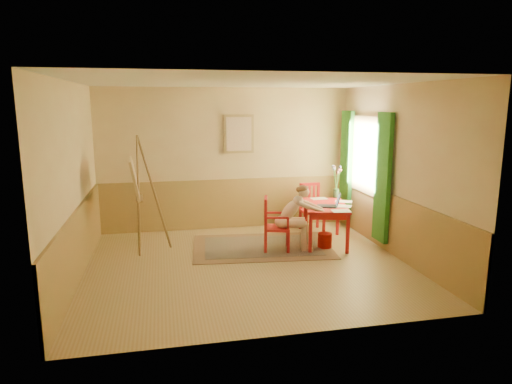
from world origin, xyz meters
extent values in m
cube|color=tan|center=(0.00, 0.00, -0.01)|extent=(5.00, 4.50, 0.02)
cube|color=white|center=(0.00, 0.00, 2.81)|extent=(5.00, 4.50, 0.02)
cube|color=#D3B181|center=(0.00, 2.26, 1.40)|extent=(5.00, 0.02, 2.80)
cube|color=#D3B181|center=(0.00, -2.26, 1.40)|extent=(5.00, 0.02, 2.80)
cube|color=#D3B181|center=(-2.51, 0.00, 1.40)|extent=(0.02, 4.50, 2.80)
cube|color=#D3B181|center=(2.51, 0.00, 1.40)|extent=(0.02, 4.50, 2.80)
cube|color=#A8864A|center=(0.00, 2.23, 0.50)|extent=(5.00, 0.04, 1.00)
cube|color=#A8864A|center=(-2.48, 0.00, 0.50)|extent=(0.04, 4.50, 1.00)
cube|color=#A8864A|center=(2.48, 0.00, 0.50)|extent=(0.04, 4.50, 1.00)
cube|color=white|center=(2.47, 1.10, 1.55)|extent=(0.02, 1.00, 1.30)
cube|color=tan|center=(2.45, 1.10, 1.55)|extent=(0.03, 1.12, 1.42)
cube|color=#31802F|center=(2.40, 0.32, 1.25)|extent=(0.08, 0.45, 2.20)
cube|color=#31802F|center=(2.40, 1.88, 1.25)|extent=(0.08, 0.45, 2.20)
cube|color=tan|center=(0.25, 2.21, 1.90)|extent=(0.60, 0.04, 0.76)
cube|color=beige|center=(0.25, 2.19, 1.90)|extent=(0.50, 0.02, 0.66)
cube|color=#8C7251|center=(0.42, 0.83, 0.01)|extent=(2.55, 1.83, 0.01)
cube|color=black|center=(0.42, 0.83, 0.01)|extent=(2.11, 1.39, 0.01)
cube|color=red|center=(1.57, 0.80, 0.70)|extent=(0.98, 1.33, 0.04)
cube|color=red|center=(1.57, 0.80, 0.63)|extent=(0.86, 1.21, 0.10)
cube|color=red|center=(1.14, 0.33, 0.34)|extent=(0.07, 0.07, 0.68)
cube|color=red|center=(1.75, 0.19, 0.34)|extent=(0.07, 0.07, 0.68)
cube|color=red|center=(1.39, 1.41, 0.34)|extent=(0.07, 0.07, 0.68)
cube|color=red|center=(2.00, 1.26, 0.34)|extent=(0.07, 0.07, 0.68)
cube|color=red|center=(0.62, 0.60, 0.40)|extent=(0.51, 0.50, 0.04)
cube|color=red|center=(0.40, 0.47, 0.19)|extent=(0.06, 0.06, 0.38)
cube|color=red|center=(0.77, 0.38, 0.19)|extent=(0.06, 0.06, 0.38)
cube|color=red|center=(0.48, 0.82, 0.19)|extent=(0.06, 0.06, 0.38)
cube|color=red|center=(0.85, 0.73, 0.19)|extent=(0.06, 0.06, 0.38)
cube|color=red|center=(0.40, 0.47, 0.67)|extent=(0.06, 0.06, 0.51)
cube|color=red|center=(0.48, 0.82, 0.67)|extent=(0.06, 0.06, 0.51)
cube|color=red|center=(0.44, 0.64, 0.90)|extent=(0.14, 0.41, 0.06)
cube|color=red|center=(0.42, 0.55, 0.66)|extent=(0.04, 0.05, 0.42)
cube|color=red|center=(0.44, 0.64, 0.66)|extent=(0.04, 0.05, 0.42)
cube|color=red|center=(0.46, 0.73, 0.66)|extent=(0.04, 0.05, 0.42)
cube|color=red|center=(0.58, 0.42, 0.62)|extent=(0.38, 0.13, 0.03)
cube|color=red|center=(0.76, 0.38, 0.52)|extent=(0.05, 0.05, 0.20)
cube|color=red|center=(0.67, 0.77, 0.62)|extent=(0.38, 0.13, 0.03)
cube|color=red|center=(0.84, 0.73, 0.52)|extent=(0.05, 0.05, 0.20)
cube|color=red|center=(1.62, 1.64, 0.40)|extent=(0.42, 0.43, 0.04)
cube|color=red|center=(1.43, 1.83, 0.19)|extent=(0.05, 0.05, 0.38)
cube|color=red|center=(1.43, 1.45, 0.19)|extent=(0.05, 0.05, 0.38)
cube|color=red|center=(1.80, 1.83, 0.19)|extent=(0.05, 0.05, 0.38)
cube|color=red|center=(1.80, 1.45, 0.19)|extent=(0.05, 0.05, 0.38)
cube|color=red|center=(1.43, 1.83, 0.68)|extent=(0.05, 0.05, 0.51)
cube|color=red|center=(1.80, 1.83, 0.68)|extent=(0.05, 0.05, 0.51)
cube|color=red|center=(1.62, 1.83, 0.91)|extent=(0.41, 0.05, 0.06)
cube|color=red|center=(1.52, 1.83, 0.66)|extent=(0.04, 0.03, 0.42)
cube|color=red|center=(1.62, 1.83, 0.66)|extent=(0.04, 0.03, 0.42)
cube|color=red|center=(1.71, 1.83, 0.66)|extent=(0.04, 0.03, 0.42)
cube|color=red|center=(1.43, 1.64, 0.63)|extent=(0.04, 0.38, 0.03)
cube|color=red|center=(1.43, 1.46, 0.52)|extent=(0.04, 0.04, 0.21)
cube|color=red|center=(1.80, 1.64, 0.63)|extent=(0.04, 0.38, 0.03)
cube|color=red|center=(1.80, 1.46, 0.52)|extent=(0.04, 0.04, 0.21)
ellipsoid|color=beige|center=(0.71, 0.59, 0.50)|extent=(0.33, 0.37, 0.21)
cylinder|color=beige|center=(0.88, 0.47, 0.49)|extent=(0.42, 0.23, 0.14)
cylinder|color=beige|center=(0.92, 0.62, 0.49)|extent=(0.42, 0.23, 0.14)
cylinder|color=beige|center=(1.06, 0.42, 0.26)|extent=(0.13, 0.13, 0.46)
cylinder|color=beige|center=(1.10, 0.58, 0.26)|extent=(0.13, 0.13, 0.46)
cube|color=beige|center=(1.12, 0.41, 0.03)|extent=(0.20, 0.12, 0.07)
cube|color=beige|center=(1.16, 0.57, 0.03)|extent=(0.20, 0.12, 0.07)
ellipsoid|color=beige|center=(0.85, 0.56, 0.71)|extent=(0.49, 0.36, 0.48)
ellipsoid|color=beige|center=(0.98, 0.53, 0.88)|extent=(0.24, 0.31, 0.16)
sphere|color=beige|center=(1.07, 0.50, 1.03)|extent=(0.22, 0.22, 0.18)
ellipsoid|color=brown|center=(1.05, 0.51, 1.08)|extent=(0.21, 0.21, 0.13)
sphere|color=brown|center=(0.98, 0.53, 1.07)|extent=(0.12, 0.12, 0.10)
cylinder|color=beige|center=(1.03, 0.38, 0.83)|extent=(0.21, 0.14, 0.14)
cylinder|color=beige|center=(1.23, 0.35, 0.75)|extent=(0.27, 0.07, 0.15)
sphere|color=beige|center=(1.11, 0.35, 0.80)|extent=(0.10, 0.10, 0.08)
sphere|color=beige|center=(1.35, 0.35, 0.71)|extent=(0.08, 0.08, 0.07)
cylinder|color=beige|center=(1.09, 0.64, 0.83)|extent=(0.21, 0.11, 0.14)
cylinder|color=beige|center=(1.28, 0.57, 0.75)|extent=(0.27, 0.18, 0.15)
sphere|color=beige|center=(1.18, 0.62, 0.80)|extent=(0.10, 0.10, 0.08)
sphere|color=beige|center=(1.39, 0.51, 0.71)|extent=(0.08, 0.08, 0.07)
cube|color=#1E2338|center=(1.54, 0.65, 0.73)|extent=(0.39, 0.33, 0.02)
cube|color=#2D3342|center=(1.54, 0.65, 0.73)|extent=(0.33, 0.27, 0.00)
cube|color=#1E2338|center=(1.72, 0.59, 0.85)|extent=(0.14, 0.25, 0.22)
cube|color=#99BFF2|center=(1.71, 0.59, 0.84)|extent=(0.11, 0.20, 0.18)
cube|color=white|center=(1.65, 0.27, 0.72)|extent=(0.33, 0.25, 0.00)
cube|color=white|center=(1.98, 0.97, 0.72)|extent=(0.37, 0.33, 0.00)
cube|color=white|center=(1.63, 1.31, 0.72)|extent=(0.31, 0.23, 0.00)
cube|color=white|center=(1.81, 0.62, 0.72)|extent=(0.38, 0.35, 0.00)
cylinder|color=#3F724C|center=(1.98, 1.34, 0.80)|extent=(0.12, 0.12, 0.17)
cylinder|color=#3F7233|center=(1.97, 1.41, 1.08)|extent=(0.03, 0.14, 0.44)
sphere|color=#728CD8|center=(1.96, 1.47, 1.30)|extent=(0.08, 0.08, 0.07)
cylinder|color=#3F7233|center=(1.94, 1.31, 1.09)|extent=(0.09, 0.08, 0.46)
sphere|color=pink|center=(1.91, 1.27, 1.32)|extent=(0.06, 0.06, 0.05)
cylinder|color=#3F7233|center=(1.99, 1.36, 1.03)|extent=(0.04, 0.04, 0.34)
sphere|color=pink|center=(2.01, 1.37, 1.20)|extent=(0.07, 0.07, 0.05)
cylinder|color=#3F7233|center=(1.93, 1.29, 1.08)|extent=(0.11, 0.11, 0.43)
sphere|color=#728CD8|center=(1.89, 1.24, 1.29)|extent=(0.07, 0.07, 0.06)
cylinder|color=#3F7233|center=(2.03, 1.37, 1.05)|extent=(0.11, 0.07, 0.38)
sphere|color=pink|center=(2.08, 1.40, 1.24)|extent=(0.07, 0.07, 0.06)
cylinder|color=#3F7233|center=(2.01, 1.36, 1.06)|extent=(0.07, 0.04, 0.39)
sphere|color=pink|center=(2.03, 1.37, 1.25)|extent=(0.06, 0.06, 0.05)
cylinder|color=#3F7233|center=(2.03, 1.38, 1.08)|extent=(0.11, 0.09, 0.44)
sphere|color=#728CD8|center=(2.08, 1.41, 1.30)|extent=(0.06, 0.06, 0.05)
cylinder|color=#AF110C|center=(1.48, 0.56, 0.13)|extent=(0.29, 0.29, 0.26)
cylinder|color=olive|center=(-1.66, 0.95, 0.99)|extent=(0.08, 0.37, 1.98)
cylinder|color=olive|center=(-1.68, 1.27, 0.99)|extent=(0.12, 0.36, 1.98)
cylinder|color=olive|center=(-1.40, 1.12, 0.99)|extent=(0.52, 0.07, 1.99)
cylinder|color=olive|center=(-1.70, 1.11, 0.91)|extent=(0.06, 0.56, 0.03)
cube|color=olive|center=(-1.63, 1.11, 0.91)|extent=(0.10, 0.60, 0.03)
cube|color=tan|center=(-1.72, 1.11, 1.26)|extent=(0.20, 0.88, 0.66)
cube|color=beige|center=(-1.70, 1.11, 1.26)|extent=(0.15, 0.80, 0.57)
camera|label=1|loc=(-1.26, -6.63, 2.49)|focal=31.72mm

